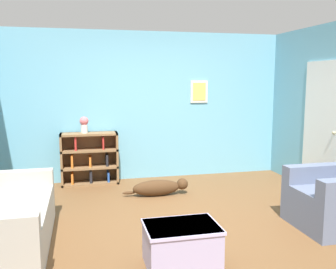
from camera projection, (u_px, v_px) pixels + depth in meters
ground_plane at (175, 222)px, 4.68m from camera, size 14.00×14.00×0.00m
wall_back at (144, 106)px, 6.66m from camera, size 5.60×0.13×2.60m
bookshelf at (90, 159)px, 6.36m from camera, size 0.95×0.32×0.88m
coffee_table at (182, 244)px, 3.56m from camera, size 0.70×0.52×0.40m
dog at (159, 187)px, 5.74m from camera, size 1.02×0.22×0.25m
vase at (84, 124)px, 6.24m from camera, size 0.14×0.14×0.28m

